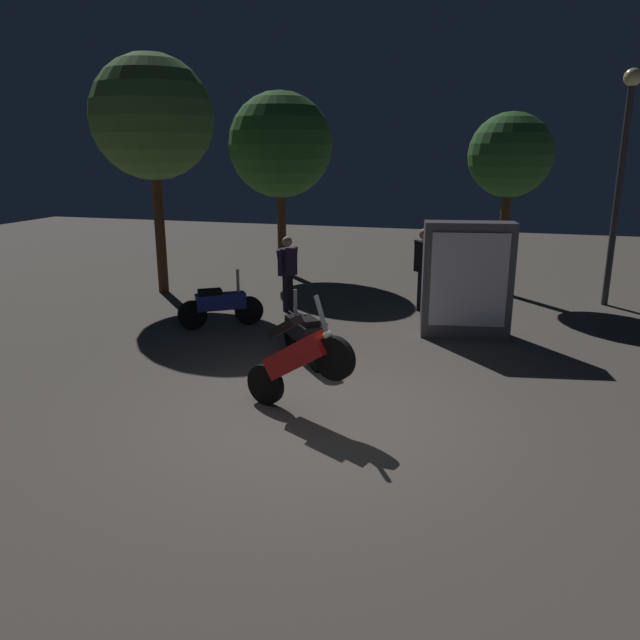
{
  "coord_description": "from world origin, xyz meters",
  "views": [
    {
      "loc": [
        2.11,
        -6.95,
        3.33
      ],
      "look_at": [
        -0.24,
        1.14,
        1.0
      ],
      "focal_mm": 34.62,
      "sensor_mm": 36.0,
      "label": 1
    }
  ],
  "objects_px": {
    "motorcycle_blue_parked_right": "(221,305)",
    "person_bystander_far": "(288,267)",
    "streetlamp_near": "(622,159)",
    "kiosk_billboard": "(467,280)",
    "motorcycle_black_parked_left": "(303,334)",
    "motorcycle_red_foreground": "(298,359)",
    "person_rider_beside": "(424,262)"
  },
  "relations": [
    {
      "from": "person_rider_beside",
      "to": "streetlamp_near",
      "type": "bearing_deg",
      "value": -19.41
    },
    {
      "from": "motorcycle_blue_parked_right",
      "to": "streetlamp_near",
      "type": "xyz_separation_m",
      "value": [
        7.43,
        4.01,
        2.7
      ]
    },
    {
      "from": "person_rider_beside",
      "to": "person_bystander_far",
      "type": "distance_m",
      "value": 2.85
    },
    {
      "from": "motorcycle_blue_parked_right",
      "to": "kiosk_billboard",
      "type": "relative_size",
      "value": 0.68
    },
    {
      "from": "person_bystander_far",
      "to": "motorcycle_black_parked_left",
      "type": "bearing_deg",
      "value": -45.34
    },
    {
      "from": "streetlamp_near",
      "to": "motorcycle_red_foreground",
      "type": "bearing_deg",
      "value": -122.26
    },
    {
      "from": "person_rider_beside",
      "to": "kiosk_billboard",
      "type": "relative_size",
      "value": 0.84
    },
    {
      "from": "motorcycle_black_parked_left",
      "to": "motorcycle_blue_parked_right",
      "type": "distance_m",
      "value": 2.56
    },
    {
      "from": "motorcycle_blue_parked_right",
      "to": "kiosk_billboard",
      "type": "bearing_deg",
      "value": -25.96
    },
    {
      "from": "motorcycle_black_parked_left",
      "to": "kiosk_billboard",
      "type": "distance_m",
      "value": 3.3
    },
    {
      "from": "person_bystander_far",
      "to": "kiosk_billboard",
      "type": "bearing_deg",
      "value": 8.64
    },
    {
      "from": "person_bystander_far",
      "to": "streetlamp_near",
      "type": "relative_size",
      "value": 0.32
    },
    {
      "from": "motorcycle_blue_parked_right",
      "to": "person_bystander_far",
      "type": "distance_m",
      "value": 1.83
    },
    {
      "from": "kiosk_billboard",
      "to": "streetlamp_near",
      "type": "bearing_deg",
      "value": -140.78
    },
    {
      "from": "motorcycle_blue_parked_right",
      "to": "person_bystander_far",
      "type": "xyz_separation_m",
      "value": [
        0.84,
        1.55,
        0.5
      ]
    },
    {
      "from": "kiosk_billboard",
      "to": "person_bystander_far",
      "type": "bearing_deg",
      "value": -22.29
    },
    {
      "from": "motorcycle_red_foreground",
      "to": "streetlamp_near",
      "type": "bearing_deg",
      "value": 75.61
    },
    {
      "from": "motorcycle_blue_parked_right",
      "to": "person_bystander_far",
      "type": "bearing_deg",
      "value": 26.56
    },
    {
      "from": "motorcycle_black_parked_left",
      "to": "kiosk_billboard",
      "type": "relative_size",
      "value": 0.65
    },
    {
      "from": "motorcycle_black_parked_left",
      "to": "person_bystander_far",
      "type": "distance_m",
      "value": 3.27
    },
    {
      "from": "streetlamp_near",
      "to": "kiosk_billboard",
      "type": "relative_size",
      "value": 2.35
    },
    {
      "from": "motorcycle_red_foreground",
      "to": "motorcycle_black_parked_left",
      "type": "height_order",
      "value": "motorcycle_red_foreground"
    },
    {
      "from": "streetlamp_near",
      "to": "person_bystander_far",
      "type": "bearing_deg",
      "value": -159.48
    },
    {
      "from": "motorcycle_black_parked_left",
      "to": "streetlamp_near",
      "type": "relative_size",
      "value": 0.28
    },
    {
      "from": "streetlamp_near",
      "to": "kiosk_billboard",
      "type": "xyz_separation_m",
      "value": [
        -2.86,
        -3.29,
        -2.08
      ]
    },
    {
      "from": "motorcycle_black_parked_left",
      "to": "streetlamp_near",
      "type": "bearing_deg",
      "value": -83.05
    },
    {
      "from": "person_rider_beside",
      "to": "person_bystander_far",
      "type": "relative_size",
      "value": 1.11
    },
    {
      "from": "motorcycle_red_foreground",
      "to": "person_rider_beside",
      "type": "relative_size",
      "value": 0.92
    },
    {
      "from": "motorcycle_black_parked_left",
      "to": "kiosk_billboard",
      "type": "xyz_separation_m",
      "value": [
        2.44,
        2.14,
        0.61
      ]
    },
    {
      "from": "motorcycle_black_parked_left",
      "to": "person_rider_beside",
      "type": "bearing_deg",
      "value": -60.5
    },
    {
      "from": "person_rider_beside",
      "to": "kiosk_billboard",
      "type": "xyz_separation_m",
      "value": [
        0.97,
        -1.54,
        -0.01
      ]
    },
    {
      "from": "motorcycle_black_parked_left",
      "to": "person_bystander_far",
      "type": "bearing_deg",
      "value": -15.21
    }
  ]
}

